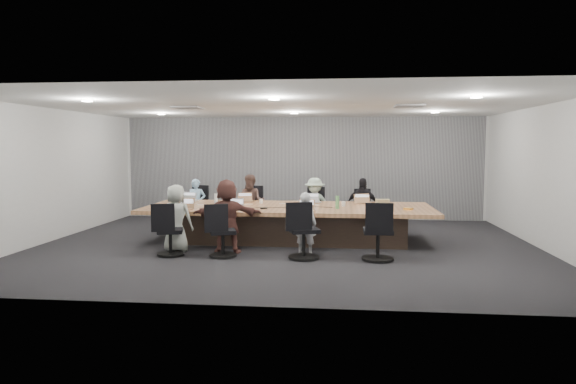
# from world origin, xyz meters

# --- Properties ---
(floor) EXTENTS (10.00, 8.00, 0.00)m
(floor) POSITION_xyz_m (0.00, 0.00, 0.00)
(floor) COLOR black
(floor) RESTS_ON ground
(ceiling) EXTENTS (10.00, 8.00, 0.00)m
(ceiling) POSITION_xyz_m (0.00, 0.00, 2.80)
(ceiling) COLOR white
(ceiling) RESTS_ON wall_back
(wall_back) EXTENTS (10.00, 0.00, 2.80)m
(wall_back) POSITION_xyz_m (0.00, 4.00, 1.40)
(wall_back) COLOR beige
(wall_back) RESTS_ON ground
(wall_front) EXTENTS (10.00, 0.00, 2.80)m
(wall_front) POSITION_xyz_m (0.00, -4.00, 1.40)
(wall_front) COLOR beige
(wall_front) RESTS_ON ground
(wall_left) EXTENTS (0.00, 8.00, 2.80)m
(wall_left) POSITION_xyz_m (-5.00, 0.00, 1.40)
(wall_left) COLOR beige
(wall_left) RESTS_ON ground
(wall_right) EXTENTS (0.00, 8.00, 2.80)m
(wall_right) POSITION_xyz_m (5.00, 0.00, 1.40)
(wall_right) COLOR beige
(wall_right) RESTS_ON ground
(curtain) EXTENTS (9.80, 0.04, 2.80)m
(curtain) POSITION_xyz_m (0.00, 3.92, 1.40)
(curtain) COLOR gray
(curtain) RESTS_ON ground
(conference_table) EXTENTS (6.00, 2.20, 0.74)m
(conference_table) POSITION_xyz_m (0.00, 0.50, 0.40)
(conference_table) COLOR #402F25
(conference_table) RESTS_ON ground
(chair_0) EXTENTS (0.69, 0.69, 0.84)m
(chair_0) POSITION_xyz_m (-2.39, 2.20, 0.42)
(chair_0) COLOR black
(chair_0) RESTS_ON ground
(chair_1) EXTENTS (0.64, 0.64, 0.84)m
(chair_1) POSITION_xyz_m (-1.03, 2.20, 0.42)
(chair_1) COLOR black
(chair_1) RESTS_ON ground
(chair_2) EXTENTS (0.55, 0.55, 0.80)m
(chair_2) POSITION_xyz_m (0.48, 2.20, 0.40)
(chair_2) COLOR black
(chair_2) RESTS_ON ground
(chair_3) EXTENTS (0.55, 0.55, 0.74)m
(chair_3) POSITION_xyz_m (1.59, 2.20, 0.37)
(chair_3) COLOR black
(chair_3) RESTS_ON ground
(chair_4) EXTENTS (0.63, 0.63, 0.77)m
(chair_4) POSITION_xyz_m (-2.00, -1.20, 0.38)
(chair_4) COLOR black
(chair_4) RESTS_ON ground
(chair_5) EXTENTS (0.66, 0.66, 0.77)m
(chair_5) POSITION_xyz_m (-1.02, -1.20, 0.39)
(chair_5) COLOR black
(chair_5) RESTS_ON ground
(chair_6) EXTENTS (0.74, 0.74, 0.86)m
(chair_6) POSITION_xyz_m (0.45, -1.20, 0.43)
(chair_6) COLOR black
(chair_6) RESTS_ON ground
(chair_7) EXTENTS (0.59, 0.59, 0.87)m
(chair_7) POSITION_xyz_m (1.75, -1.20, 0.44)
(chair_7) COLOR black
(chair_7) RESTS_ON ground
(person_0) EXTENTS (0.49, 0.37, 1.21)m
(person_0) POSITION_xyz_m (-2.39, 1.85, 0.61)
(person_0) COLOR #87B1D1
(person_0) RESTS_ON ground
(laptop_0) EXTENTS (0.40, 0.31, 0.02)m
(laptop_0) POSITION_xyz_m (-2.39, 1.30, 0.75)
(laptop_0) COLOR #B2B2B7
(laptop_0) RESTS_ON conference_table
(person_1) EXTENTS (0.67, 0.53, 1.33)m
(person_1) POSITION_xyz_m (-1.03, 1.85, 0.66)
(person_1) COLOR brown
(person_1) RESTS_ON ground
(laptop_1) EXTENTS (0.35, 0.27, 0.02)m
(laptop_1) POSITION_xyz_m (-1.03, 1.30, 0.75)
(laptop_1) COLOR #8C6647
(laptop_1) RESTS_ON conference_table
(person_2) EXTENTS (0.82, 0.47, 1.26)m
(person_2) POSITION_xyz_m (0.48, 1.85, 0.63)
(person_2) COLOR #8FA593
(person_2) RESTS_ON ground
(laptop_2) EXTENTS (0.36, 0.29, 0.02)m
(laptop_2) POSITION_xyz_m (0.48, 1.30, 0.75)
(laptop_2) COLOR #B2B2B7
(laptop_2) RESTS_ON conference_table
(person_3) EXTENTS (0.77, 0.39, 1.27)m
(person_3) POSITION_xyz_m (1.59, 1.85, 0.63)
(person_3) COLOR black
(person_3) RESTS_ON ground
(laptop_3) EXTENTS (0.39, 0.30, 0.02)m
(laptop_3) POSITION_xyz_m (1.59, 1.30, 0.75)
(laptop_3) COLOR #8C6647
(laptop_3) RESTS_ON conference_table
(person_4) EXTENTS (0.66, 0.45, 1.28)m
(person_4) POSITION_xyz_m (-2.00, -0.85, 0.64)
(person_4) COLOR #9EA59B
(person_4) RESTS_ON ground
(laptop_4) EXTENTS (0.30, 0.21, 0.02)m
(laptop_4) POSITION_xyz_m (-2.00, -0.30, 0.75)
(laptop_4) COLOR #8C6647
(laptop_4) RESTS_ON conference_table
(person_5) EXTENTS (1.34, 0.60, 1.40)m
(person_5) POSITION_xyz_m (-1.02, -0.85, 0.70)
(person_5) COLOR #56302A
(person_5) RESTS_ON ground
(laptop_5) EXTENTS (0.35, 0.26, 0.02)m
(laptop_5) POSITION_xyz_m (-1.02, -0.30, 0.75)
(laptop_5) COLOR #B2B2B7
(laptop_5) RESTS_ON conference_table
(person_6) EXTENTS (0.47, 0.36, 1.16)m
(person_6) POSITION_xyz_m (0.45, -0.85, 0.58)
(person_6) COLOR #B5B5B9
(person_6) RESTS_ON ground
(laptop_6) EXTENTS (0.33, 0.25, 0.02)m
(laptop_6) POSITION_xyz_m (0.45, -0.30, 0.75)
(laptop_6) COLOR #8C6647
(laptop_6) RESTS_ON conference_table
(bottle_green_left) EXTENTS (0.08, 0.08, 0.25)m
(bottle_green_left) POSITION_xyz_m (-2.65, 0.93, 0.87)
(bottle_green_left) COLOR #5C9C57
(bottle_green_left) RESTS_ON conference_table
(bottle_green_right) EXTENTS (0.08, 0.08, 0.27)m
(bottle_green_right) POSITION_xyz_m (1.03, 0.16, 0.87)
(bottle_green_right) COLOR #5C9C57
(bottle_green_right) RESTS_ON conference_table
(bottle_clear) EXTENTS (0.09, 0.09, 0.24)m
(bottle_clear) POSITION_xyz_m (-1.59, 0.60, 0.86)
(bottle_clear) COLOR silver
(bottle_clear) RESTS_ON conference_table
(cup_white_far) EXTENTS (0.10, 0.10, 0.09)m
(cup_white_far) POSITION_xyz_m (-0.66, 0.98, 0.79)
(cup_white_far) COLOR white
(cup_white_far) RESTS_ON conference_table
(cup_white_near) EXTENTS (0.10, 0.10, 0.10)m
(cup_white_near) POSITION_xyz_m (1.16, 0.64, 0.79)
(cup_white_near) COLOR white
(cup_white_near) RESTS_ON conference_table
(mug_brown) EXTENTS (0.13, 0.13, 0.12)m
(mug_brown) POSITION_xyz_m (-2.38, 0.33, 0.80)
(mug_brown) COLOR brown
(mug_brown) RESTS_ON conference_table
(mic_left) EXTENTS (0.16, 0.13, 0.03)m
(mic_left) POSITION_xyz_m (-0.45, 0.00, 0.75)
(mic_left) COLOR black
(mic_left) RESTS_ON conference_table
(mic_right) EXTENTS (0.16, 0.14, 0.03)m
(mic_right) POSITION_xyz_m (0.27, 0.38, 0.75)
(mic_right) COLOR black
(mic_right) RESTS_ON conference_table
(stapler) EXTENTS (0.16, 0.08, 0.06)m
(stapler) POSITION_xyz_m (0.43, 0.21, 0.77)
(stapler) COLOR black
(stapler) RESTS_ON conference_table
(canvas_bag) EXTENTS (0.29, 0.20, 0.15)m
(canvas_bag) POSITION_xyz_m (1.98, 0.71, 0.81)
(canvas_bag) COLOR tan
(canvas_bag) RESTS_ON conference_table
(snack_packet) EXTENTS (0.20, 0.18, 0.04)m
(snack_packet) POSITION_xyz_m (2.44, 0.14, 0.76)
(snack_packet) COLOR orange
(snack_packet) RESTS_ON conference_table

